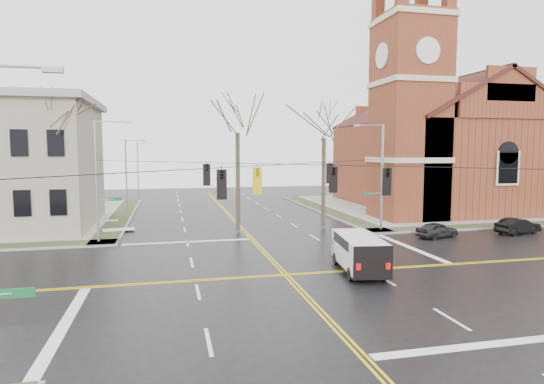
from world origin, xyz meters
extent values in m
plane|color=black|center=(0.00, 0.00, 0.00)|extent=(120.00, 120.00, 0.00)
cube|color=gray|center=(25.00, 25.00, 0.07)|extent=(30.00, 30.00, 0.15)
cube|color=#2C361D|center=(11.20, 25.00, 0.15)|extent=(2.00, 30.00, 0.02)
cube|color=#2C361D|center=(25.00, 11.20, 0.15)|extent=(30.00, 2.00, 0.02)
cube|color=#2C361D|center=(-11.20, 25.00, 0.15)|extent=(2.00, 30.00, 0.02)
cube|color=gold|center=(-0.12, 0.00, 0.01)|extent=(0.12, 100.00, 0.01)
cube|color=gold|center=(0.12, 0.00, 0.01)|extent=(0.12, 100.00, 0.01)
cube|color=gold|center=(0.00, -0.12, 0.01)|extent=(100.00, 0.12, 0.01)
cube|color=gold|center=(0.00, 0.12, 0.01)|extent=(100.00, 0.12, 0.01)
cube|color=silver|center=(5.00, -10.50, 0.01)|extent=(9.50, 0.50, 0.01)
cube|color=silver|center=(-5.00, 10.50, 0.01)|extent=(9.50, 0.50, 0.01)
cube|color=silver|center=(-10.50, -5.00, 0.01)|extent=(0.50, 9.50, 0.01)
cube|color=silver|center=(10.50, 5.00, 0.01)|extent=(0.50, 9.50, 0.01)
cube|color=brown|center=(17.00, 17.00, 10.00)|extent=(6.00, 6.00, 20.00)
cube|color=beige|center=(17.00, 17.00, 19.50)|extent=(6.30, 6.30, 0.50)
cylinder|color=silver|center=(17.00, 13.95, 16.00)|extent=(2.40, 0.15, 2.40)
cylinder|color=silver|center=(13.95, 17.00, 16.00)|extent=(0.15, 2.40, 2.40)
cube|color=brown|center=(26.00, 26.00, 5.00)|extent=(18.00, 24.00, 10.00)
cube|color=brown|center=(16.80, 20.00, 2.20)|extent=(2.00, 5.00, 4.40)
cylinder|color=gray|center=(11.50, 11.50, 4.65)|extent=(0.20, 0.20, 9.00)
cylinder|color=gray|center=(10.90, 11.50, 3.30)|extent=(1.20, 0.06, 0.06)
cube|color=#0F592D|center=(10.20, 11.50, 3.30)|extent=(0.90, 0.04, 0.25)
cylinder|color=gray|center=(10.30, 11.50, 9.05)|extent=(2.40, 0.08, 0.08)
cube|color=gray|center=(9.10, 11.50, 9.00)|extent=(0.50, 0.22, 0.15)
cylinder|color=gray|center=(-11.50, 11.50, 4.65)|extent=(0.20, 0.20, 9.00)
cylinder|color=gray|center=(-10.90, 11.50, 3.30)|extent=(1.20, 0.06, 0.06)
cube|color=#0F592D|center=(-10.20, 11.50, 3.30)|extent=(0.90, 0.04, 0.25)
cylinder|color=gray|center=(-10.30, 11.50, 9.05)|extent=(2.40, 0.08, 0.08)
cube|color=gray|center=(-9.10, 11.50, 9.00)|extent=(0.50, 0.22, 0.15)
cube|color=#0F592D|center=(-10.20, -11.50, 3.30)|extent=(0.90, 0.04, 0.25)
cylinder|color=gray|center=(-10.30, -11.50, 9.05)|extent=(2.40, 0.08, 0.08)
cube|color=gray|center=(-9.10, -11.50, 9.00)|extent=(0.50, 0.22, 0.15)
cylinder|color=black|center=(0.00, 0.00, 6.20)|extent=(23.02, 23.02, 0.03)
cylinder|color=black|center=(0.00, 0.00, 6.20)|extent=(23.02, 23.02, 0.03)
imported|color=black|center=(-4.00, -4.00, 5.45)|extent=(0.21, 0.26, 1.30)
imported|color=black|center=(4.00, 4.00, 5.45)|extent=(0.21, 0.26, 1.30)
imported|color=#DDB70D|center=(-2.00, -2.00, 5.45)|extent=(0.21, 0.26, 1.30)
imported|color=black|center=(-4.00, 4.00, 5.45)|extent=(0.21, 0.26, 1.30)
imported|color=black|center=(4.00, -4.00, 5.45)|extent=(0.21, 0.26, 1.30)
imported|color=black|center=(2.00, -2.00, 5.45)|extent=(0.21, 0.26, 1.30)
cylinder|color=gray|center=(-10.80, 28.00, 4.10)|extent=(0.16, 0.16, 8.00)
cylinder|color=gray|center=(-9.80, 28.00, 8.00)|extent=(2.00, 0.07, 0.07)
cube|color=gray|center=(-8.80, 28.00, 7.95)|extent=(0.45, 0.20, 0.13)
cylinder|color=gray|center=(-10.80, 48.00, 4.10)|extent=(0.16, 0.16, 8.00)
cylinder|color=gray|center=(-9.80, 48.00, 8.00)|extent=(2.00, 0.07, 0.07)
cube|color=gray|center=(-8.80, 48.00, 7.95)|extent=(0.45, 0.20, 0.13)
cube|color=white|center=(4.27, -0.28, 1.20)|extent=(2.80, 5.56, 1.71)
cube|color=white|center=(4.59, 1.90, 0.95)|extent=(2.17, 1.19, 1.20)
cube|color=black|center=(4.64, 2.25, 1.51)|extent=(1.86, 0.39, 0.80)
cube|color=black|center=(4.30, -0.08, 1.76)|extent=(2.57, 3.87, 0.55)
cube|color=#B70C0A|center=(3.11, -2.85, 1.00)|extent=(0.25, 0.10, 0.34)
cube|color=#B70C0A|center=(4.66, -3.08, 1.00)|extent=(0.25, 0.10, 0.34)
cube|color=black|center=(4.27, -0.28, 0.33)|extent=(2.86, 5.62, 0.10)
cylinder|color=black|center=(3.61, 1.59, 0.36)|extent=(0.36, 0.75, 0.72)
cylinder|color=black|center=(5.44, 1.32, 0.36)|extent=(0.36, 0.75, 0.72)
cylinder|color=black|center=(3.11, -1.89, 0.36)|extent=(0.36, 0.75, 0.72)
cylinder|color=black|center=(4.94, -2.15, 0.36)|extent=(0.36, 0.75, 0.72)
imported|color=black|center=(14.53, 7.81, 0.62)|extent=(3.88, 2.33, 1.24)
imported|color=black|center=(22.02, 7.73, 0.66)|extent=(4.22, 2.13, 1.33)
cylinder|color=#3D3427|center=(-14.60, 13.65, 4.24)|extent=(0.36, 0.36, 8.18)
cylinder|color=#3D3427|center=(-0.58, 13.82, 4.28)|extent=(0.36, 0.36, 8.26)
cylinder|color=#3D3427|center=(7.17, 14.15, 4.08)|extent=(0.36, 0.36, 7.85)
camera|label=1|loc=(-6.32, -24.11, 6.99)|focal=30.00mm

